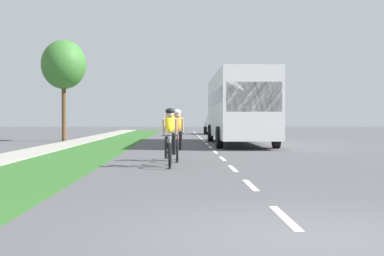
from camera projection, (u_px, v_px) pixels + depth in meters
ground_plane at (209, 146)px, 25.89m from camera, size 120.00×120.00×0.00m
grass_verge at (106, 146)px, 25.79m from camera, size 2.75×70.00×0.01m
sidewalk_concrete at (61, 146)px, 25.74m from camera, size 1.50×70.00×0.10m
lane_markings_center at (205, 142)px, 29.89m from camera, size 0.12×54.30×0.01m
cyclist_lead at (170, 137)px, 14.58m from camera, size 0.42×1.72×1.58m
cyclist_trailing at (177, 135)px, 16.61m from camera, size 0.42×1.72×1.58m
bus_white at (239, 105)px, 27.54m from camera, size 2.78×11.60×3.48m
sedan_silver at (216, 125)px, 45.36m from camera, size 1.98×4.30×1.52m
street_tree_near at (64, 65)px, 30.82m from camera, size 2.53×2.53×5.76m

